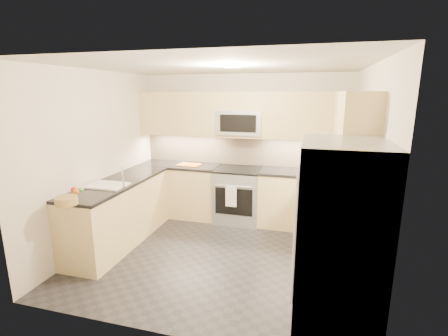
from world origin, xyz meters
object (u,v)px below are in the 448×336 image
cutting_board (189,165)px  refrigerator (338,243)px  microwave (241,122)px  fruit_basket (66,201)px  gas_range (238,195)px  utensil_bowl (338,169)px

cutting_board → refrigerator: bearing=-46.1°
microwave → cutting_board: 1.18m
cutting_board → fruit_basket: size_ratio=1.56×
gas_range → refrigerator: (1.45, -2.43, 0.45)m
utensil_bowl → cutting_board: utensil_bowl is taller
gas_range → utensil_bowl: 1.69m
fruit_basket → microwave: bearing=58.5°
microwave → refrigerator: size_ratio=0.42×
fruit_basket → utensil_bowl: bearing=36.7°
refrigerator → utensil_bowl: refrigerator is taller
cutting_board → utensil_bowl: bearing=-0.3°
gas_range → utensil_bowl: (1.60, -0.00, 0.56)m
gas_range → fruit_basket: 2.79m
utensil_bowl → fruit_basket: bearing=-143.3°
refrigerator → cutting_board: bearing=133.9°
utensil_bowl → refrigerator: bearing=-93.4°
fruit_basket → refrigerator: bearing=-2.4°
microwave → cutting_board: (-0.89, -0.12, -0.75)m
gas_range → microwave: size_ratio=1.20×
gas_range → fruit_basket: fruit_basket is taller
microwave → gas_range: bearing=-90.0°
gas_range → cutting_board: size_ratio=2.35×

